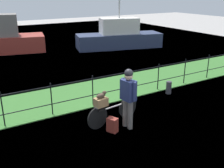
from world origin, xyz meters
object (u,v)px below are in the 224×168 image
(mooring_bollard, at_px, (169,88))
(moored_boat_far, at_px, (119,37))
(wooden_crate, at_px, (101,102))
(bicycle_main, at_px, (113,112))
(backpack_on_paving, at_px, (112,125))
(cyclist_person, at_px, (128,94))
(terrier_dog, at_px, (102,95))

(mooring_bollard, distance_m, moored_boat_far, 8.45)
(wooden_crate, xyz_separation_m, moored_boat_far, (6.24, 8.85, -0.05))
(mooring_bollard, bearing_deg, bicycle_main, -163.33)
(mooring_bollard, xyz_separation_m, moored_boat_far, (2.90, 7.92, 0.47))
(bicycle_main, bearing_deg, backpack_on_paving, -122.02)
(bicycle_main, bearing_deg, mooring_bollard, 16.67)
(cyclist_person, distance_m, backpack_on_paving, 0.94)
(backpack_on_paving, bearing_deg, cyclist_person, -114.89)
(wooden_crate, relative_size, terrier_dog, 1.06)
(terrier_dog, bearing_deg, backpack_on_paving, -73.27)
(wooden_crate, distance_m, cyclist_person, 0.77)
(cyclist_person, height_order, backpack_on_paving, cyclist_person)
(mooring_bollard, bearing_deg, wooden_crate, -164.42)
(bicycle_main, height_order, wooden_crate, wooden_crate)
(bicycle_main, distance_m, moored_boat_far, 10.57)
(wooden_crate, bearing_deg, bicycle_main, 7.36)
(bicycle_main, distance_m, cyclist_person, 0.82)
(wooden_crate, distance_m, moored_boat_far, 10.83)
(wooden_crate, bearing_deg, mooring_bollard, 15.58)
(moored_boat_far, bearing_deg, cyclist_person, -121.31)
(wooden_crate, relative_size, moored_boat_far, 0.06)
(bicycle_main, distance_m, terrier_dog, 0.72)
(bicycle_main, xyz_separation_m, cyclist_person, (0.23, -0.42, 0.66))
(wooden_crate, distance_m, mooring_bollard, 3.51)
(terrier_dog, bearing_deg, mooring_bollard, 15.64)
(cyclist_person, bearing_deg, bicycle_main, 118.16)
(backpack_on_paving, height_order, moored_boat_far, moored_boat_far)
(backpack_on_paving, bearing_deg, mooring_bollard, -92.76)
(wooden_crate, distance_m, backpack_on_paving, 0.69)
(terrier_dog, bearing_deg, wooden_crate, -172.64)
(terrier_dog, bearing_deg, bicycle_main, 7.36)
(mooring_bollard, bearing_deg, backpack_on_paving, -157.85)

